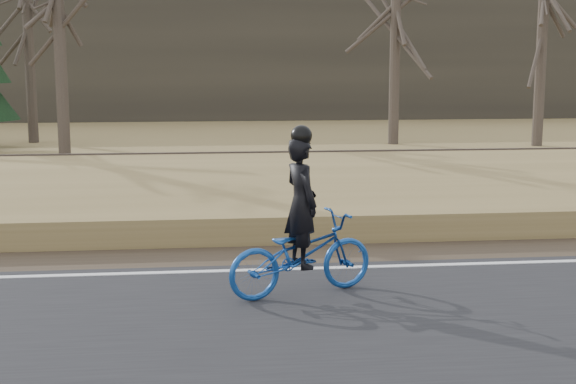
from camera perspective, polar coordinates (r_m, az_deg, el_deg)
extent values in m
plane|color=olive|center=(10.94, -4.44, -6.21)|extent=(120.00, 120.00, 0.00)
cube|color=black|center=(8.55, -3.89, -10.52)|extent=(120.00, 6.00, 0.06)
cube|color=silver|center=(11.11, -4.48, -5.61)|extent=(120.00, 0.12, 0.01)
cube|color=#473A2B|center=(12.09, -4.63, -4.59)|extent=(120.00, 1.60, 0.04)
cube|color=olive|center=(14.98, -4.97, -1.08)|extent=(120.00, 5.00, 0.44)
cube|color=slate|center=(18.73, -5.24, 1.05)|extent=(120.00, 3.00, 0.45)
cube|color=black|center=(18.69, -5.26, 1.94)|extent=(120.00, 2.40, 0.14)
cube|color=brown|center=(17.96, -5.22, 2.10)|extent=(120.00, 0.07, 0.15)
cube|color=brown|center=(19.39, -5.30, 2.64)|extent=(120.00, 0.07, 0.15)
cube|color=#383328|center=(40.53, -5.89, 9.46)|extent=(120.00, 4.00, 6.00)
imported|color=#154493|center=(9.91, 0.94, -4.45)|extent=(2.04, 1.28, 1.01)
imported|color=black|center=(9.78, 0.95, -0.78)|extent=(0.56, 0.68, 1.60)
sphere|color=black|center=(9.66, 0.96, 4.02)|extent=(0.26, 0.26, 0.26)
cylinder|color=#463D33|center=(29.96, -17.97, 10.36)|extent=(0.36, 0.36, 7.33)
cylinder|color=#463D33|center=(24.88, -15.91, 9.99)|extent=(0.36, 0.36, 6.68)
cylinder|color=#463D33|center=(28.33, 7.66, 11.78)|extent=(0.36, 0.36, 8.29)
cylinder|color=#463D33|center=(28.77, 17.61, 10.10)|extent=(0.36, 0.36, 7.00)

